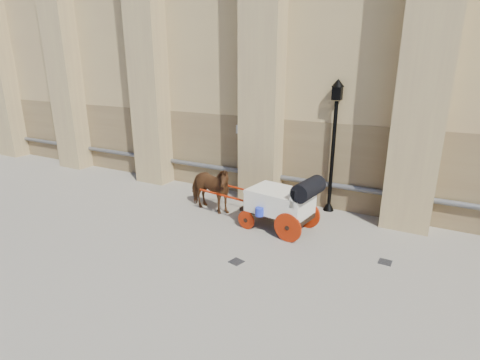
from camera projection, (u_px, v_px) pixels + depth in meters
The scene contains 6 objects.
ground at pixel (237, 245), 10.53m from camera, with size 90.00×90.00×0.00m, color gray.
horse at pixel (209, 188), 12.69m from camera, with size 0.89×1.96×1.66m, color brown.
carriage at pixel (284, 201), 11.20m from camera, with size 4.14×1.64×1.77m.
street_lamp at pixel (333, 143), 12.30m from camera, with size 0.41×0.41×4.43m.
drain_grate_near at pixel (236, 262), 9.66m from camera, with size 0.32×0.32×0.01m, color black.
drain_grate_far at pixel (385, 262), 9.64m from camera, with size 0.32×0.32×0.01m, color black.
Camera 1 is at (4.55, -8.30, 4.96)m, focal length 28.00 mm.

